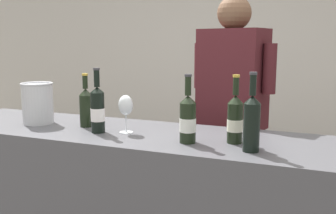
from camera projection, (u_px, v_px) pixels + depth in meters
The scene contains 9 objects.
wall_back at pixel (238, 51), 4.41m from camera, with size 8.00×0.10×2.80m, color beige.
wine_bottle_1 at pixel (235, 119), 1.85m from camera, with size 0.08×0.08×0.33m.
wine_bottle_2 at pixel (252, 121), 1.70m from camera, with size 0.07×0.07×0.36m.
wine_bottle_3 at pixel (188, 119), 1.85m from camera, with size 0.08×0.08×0.33m.
wine_bottle_4 at pixel (86, 106), 2.22m from camera, with size 0.07×0.07×0.31m.
wine_bottle_5 at pixel (98, 109), 2.07m from camera, with size 0.08×0.08×0.35m.
wine_glass at pixel (126, 107), 2.06m from camera, with size 0.08×0.08×0.21m.
ice_bucket at pixel (38, 103), 2.30m from camera, with size 0.19×0.19×0.25m.
person_server at pixel (231, 138), 2.50m from camera, with size 0.55×0.34×1.78m.
Camera 1 is at (0.94, -1.83, 1.49)m, focal length 41.11 mm.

